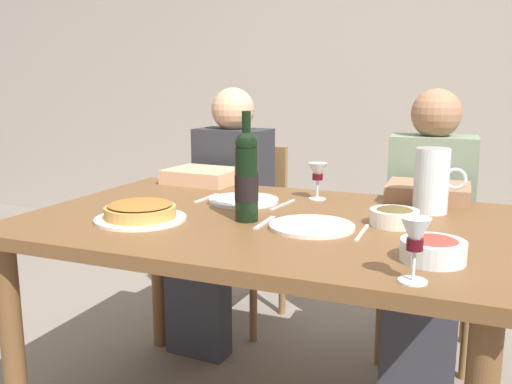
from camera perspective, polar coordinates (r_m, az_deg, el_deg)
The scene contains 19 objects.
back_wall at distance 4.06m, azimuth 13.81°, elevation 14.01°, with size 8.00×0.10×2.80m, color #A3998E.
dining_table at distance 1.80m, azimuth 0.76°, elevation -5.46°, with size 1.50×1.00×0.76m.
wine_bottle at distance 1.70m, azimuth -0.99°, elevation 1.66°, with size 0.07×0.07×0.34m.
water_pitcher at distance 1.91m, azimuth 17.62°, elevation 0.75°, with size 0.17×0.11×0.21m.
baked_tart at distance 1.76m, azimuth -11.83°, elevation -2.00°, with size 0.28×0.28×0.06m.
salad_bowl at distance 1.40m, azimuth 17.79°, elevation -5.57°, with size 0.16×0.16×0.06m.
olive_bowl at distance 1.72m, azimuth 14.07°, elevation -2.39°, with size 0.15×0.15×0.06m.
wine_glass_left_diner at distance 2.03m, azimuth 6.37°, elevation 1.90°, with size 0.07×0.07×0.14m.
wine_glass_right_diner at distance 1.23m, azimuth 16.07°, elevation -4.58°, with size 0.07×0.07×0.14m.
dinner_plate_left_setting at distance 1.65m, azimuth 5.76°, elevation -3.53°, with size 0.25×0.25×0.01m, color silver.
dinner_plate_right_setting at distance 1.99m, azimuth -1.28°, elevation -0.87°, with size 0.25×0.25×0.01m, color silver.
fork_left_setting at distance 1.69m, azimuth 0.89°, elevation -3.17°, with size 0.16×0.01×0.01m, color silver.
knife_left_setting at distance 1.61m, azimuth 10.88°, elevation -4.12°, with size 0.18×0.01×0.01m, color silver.
knife_right_setting at distance 1.94m, azimuth 2.79°, elevation -1.32°, with size 0.18×0.01×0.01m, color silver.
spoon_right_setting at distance 2.06m, azimuth -5.11°, elevation -0.62°, with size 0.16×0.01×0.01m, color silver.
chair_left at distance 2.78m, azimuth -1.16°, elevation -3.05°, with size 0.42×0.42×0.87m.
diner_left at distance 2.55m, azimuth -3.52°, elevation -1.63°, with size 0.35×0.52×1.16m.
chair_right at distance 2.57m, azimuth 17.46°, elevation -4.78°, with size 0.42×0.42×0.87m.
diner_right at distance 2.31m, azimuth 17.28°, elevation -3.48°, with size 0.35×0.51×1.16m.
Camera 1 is at (0.63, -1.60, 1.19)m, focal length 38.83 mm.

